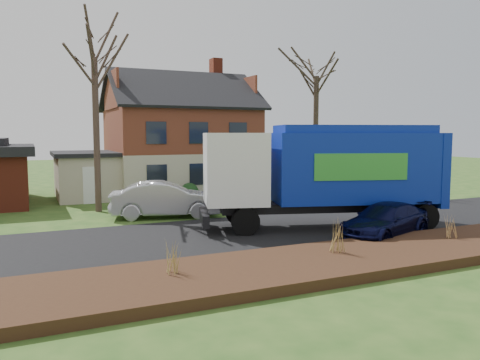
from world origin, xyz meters
name	(u,v)px	position (x,y,z in m)	size (l,w,h in m)	color
ground	(237,234)	(0.00, 0.00, 0.00)	(120.00, 120.00, 0.00)	#284B19
road	(237,234)	(0.00, 0.00, 0.01)	(80.00, 7.00, 0.02)	black
mulch_verge	(311,264)	(0.00, -5.30, 0.15)	(80.00, 3.50, 0.30)	black
main_house	(173,132)	(1.49, 13.91, 4.03)	(12.95, 8.95, 9.26)	#BEB599
garbage_truck	(328,169)	(4.00, -0.37, 2.48)	(10.37, 5.41, 4.30)	black
silver_sedan	(166,199)	(-1.57, 4.82, 0.85)	(1.80, 5.15, 1.70)	#B1B3B9
navy_wagon	(385,221)	(4.83, -2.96, 0.65)	(1.83, 4.50, 1.31)	black
tree_front_west	(93,34)	(-4.26, 7.82, 8.83)	(3.60, 3.60, 10.71)	#433128
tree_front_east	(317,57)	(11.09, 11.34, 9.22)	(4.08, 4.08, 11.34)	#382C21
tree_back	(178,76)	(4.23, 21.87, 8.80)	(3.33, 3.33, 10.55)	#413427
grass_clump_west	(173,257)	(-4.05, -5.00, 0.75)	(0.34, 0.28, 0.89)	#A38A47
grass_clump_mid	(336,236)	(1.11, -5.00, 0.82)	(0.37, 0.31, 1.04)	#A08146
grass_clump_east	(450,226)	(6.02, -4.91, 0.71)	(0.33, 0.27, 0.81)	#AB804B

